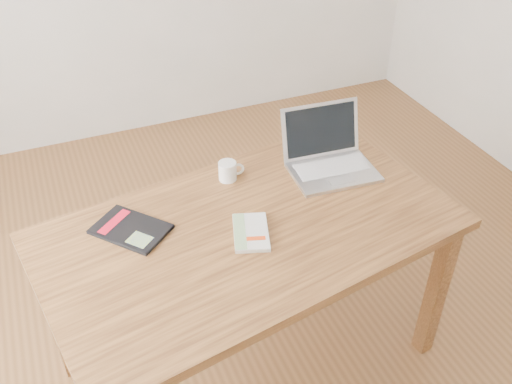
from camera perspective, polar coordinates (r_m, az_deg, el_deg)
name	(u,v)px	position (r m, az deg, el deg)	size (l,w,h in m)	color
room	(236,51)	(1.86, -2.01, 13.87)	(4.04, 4.04, 2.70)	brown
desk	(250,245)	(2.12, -0.63, -5.33)	(1.61, 1.09, 0.75)	brown
white_guidebook	(251,232)	(2.02, -0.52, -4.06)	(0.18, 0.23, 0.02)	silver
black_guidebook	(131,229)	(2.08, -12.42, -3.65)	(0.30, 0.31, 0.01)	black
laptop	(329,157)	(2.35, 7.28, 3.52)	(0.36, 0.33, 0.23)	silver
coffee_mug	(228,171)	(2.27, -2.80, 2.16)	(0.11, 0.07, 0.08)	white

